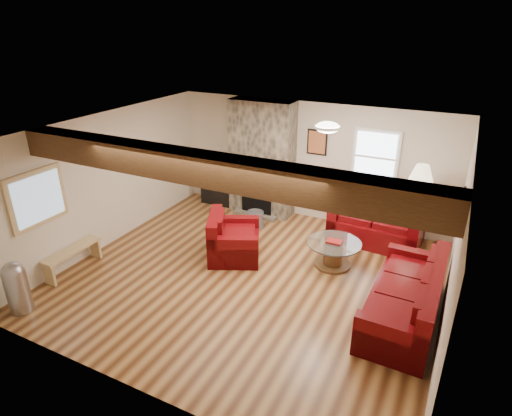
{
  "coord_description": "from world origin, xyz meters",
  "views": [
    {
      "loc": [
        2.84,
        -5.48,
        4.01
      ],
      "look_at": [
        -0.09,
        0.4,
        1.1
      ],
      "focal_mm": 30.0,
      "sensor_mm": 36.0,
      "label": 1
    }
  ],
  "objects_px": {
    "coffee_table": "(333,254)",
    "television": "(223,174)",
    "sofa_three": "(405,294)",
    "loveseat": "(377,220)",
    "tv_cabinet": "(224,193)",
    "armchair_red": "(234,236)",
    "floor_lamp": "(421,178)"
  },
  "relations": [
    {
      "from": "loveseat",
      "to": "television",
      "type": "height_order",
      "value": "television"
    },
    {
      "from": "sofa_three",
      "to": "tv_cabinet",
      "type": "height_order",
      "value": "sofa_three"
    },
    {
      "from": "coffee_table",
      "to": "floor_lamp",
      "type": "height_order",
      "value": "floor_lamp"
    },
    {
      "from": "sofa_three",
      "to": "television",
      "type": "bearing_deg",
      "value": -118.26
    },
    {
      "from": "loveseat",
      "to": "television",
      "type": "xyz_separation_m",
      "value": [
        -3.61,
        0.3,
        0.29
      ]
    },
    {
      "from": "coffee_table",
      "to": "tv_cabinet",
      "type": "relative_size",
      "value": 0.93
    },
    {
      "from": "sofa_three",
      "to": "tv_cabinet",
      "type": "relative_size",
      "value": 2.12
    },
    {
      "from": "television",
      "to": "sofa_three",
      "type": "bearing_deg",
      "value": -29.32
    },
    {
      "from": "armchair_red",
      "to": "sofa_three",
      "type": "bearing_deg",
      "value": -124.33
    },
    {
      "from": "floor_lamp",
      "to": "television",
      "type": "bearing_deg",
      "value": 174.99
    },
    {
      "from": "loveseat",
      "to": "armchair_red",
      "type": "bearing_deg",
      "value": -138.22
    },
    {
      "from": "sofa_three",
      "to": "tv_cabinet",
      "type": "distance_m",
      "value": 5.14
    },
    {
      "from": "sofa_three",
      "to": "loveseat",
      "type": "bearing_deg",
      "value": -157.42
    },
    {
      "from": "sofa_three",
      "to": "armchair_red",
      "type": "xyz_separation_m",
      "value": [
        -3.06,
        0.48,
        -0.01
      ]
    },
    {
      "from": "coffee_table",
      "to": "television",
      "type": "relative_size",
      "value": 1.2
    },
    {
      "from": "sofa_three",
      "to": "tv_cabinet",
      "type": "xyz_separation_m",
      "value": [
        -4.48,
        2.52,
        -0.16
      ]
    },
    {
      "from": "loveseat",
      "to": "tv_cabinet",
      "type": "relative_size",
      "value": 1.66
    },
    {
      "from": "coffee_table",
      "to": "tv_cabinet",
      "type": "bearing_deg",
      "value": 153.58
    },
    {
      "from": "floor_lamp",
      "to": "sofa_three",
      "type": "bearing_deg",
      "value": -84.59
    },
    {
      "from": "coffee_table",
      "to": "tv_cabinet",
      "type": "height_order",
      "value": "tv_cabinet"
    },
    {
      "from": "tv_cabinet",
      "to": "armchair_red",
      "type": "bearing_deg",
      "value": -55.11
    },
    {
      "from": "sofa_three",
      "to": "loveseat",
      "type": "relative_size",
      "value": 1.28
    },
    {
      "from": "sofa_three",
      "to": "coffee_table",
      "type": "bearing_deg",
      "value": -124.44
    },
    {
      "from": "television",
      "to": "floor_lamp",
      "type": "xyz_separation_m",
      "value": [
        4.28,
        -0.37,
        0.7
      ]
    },
    {
      "from": "coffee_table",
      "to": "floor_lamp",
      "type": "relative_size",
      "value": 0.56
    },
    {
      "from": "loveseat",
      "to": "floor_lamp",
      "type": "bearing_deg",
      "value": -3.15
    },
    {
      "from": "armchair_red",
      "to": "coffee_table",
      "type": "relative_size",
      "value": 1.07
    },
    {
      "from": "coffee_table",
      "to": "sofa_three",
      "type": "bearing_deg",
      "value": -35.51
    },
    {
      "from": "armchair_red",
      "to": "floor_lamp",
      "type": "bearing_deg",
      "value": -85.22
    },
    {
      "from": "coffee_table",
      "to": "television",
      "type": "height_order",
      "value": "television"
    },
    {
      "from": "sofa_three",
      "to": "loveseat",
      "type": "xyz_separation_m",
      "value": [
        -0.87,
        2.22,
        0.03
      ]
    },
    {
      "from": "armchair_red",
      "to": "tv_cabinet",
      "type": "xyz_separation_m",
      "value": [
        -1.42,
        2.04,
        -0.15
      ]
    }
  ]
}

